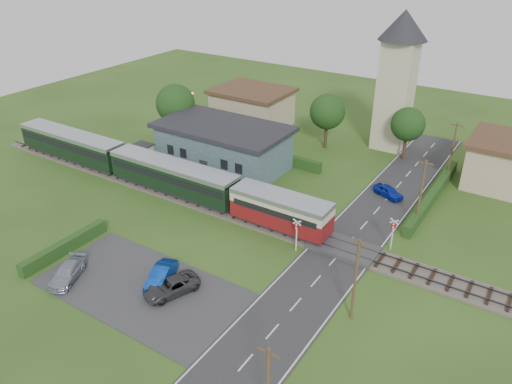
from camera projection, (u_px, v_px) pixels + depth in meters
The scene contains 31 objects.
ground at pixel (240, 228), 48.86m from camera, with size 120.00×120.00×0.00m, color #2D4C19.
railway_track at pixel (252, 218), 50.30m from camera, with size 76.00×3.20×0.49m.
road at pixel (334, 260), 44.06m from camera, with size 6.00×70.00×0.05m, color #28282B.
car_park at pixel (142, 288), 40.64m from camera, with size 17.00×9.00×0.08m, color #333335.
crossing_deck at pixel (343, 248), 45.45m from camera, with size 6.20×3.40×0.45m, color #333335.
platform at pixel (194, 182), 57.42m from camera, with size 30.00×3.00×0.45m, color gray.
equipment_hut at pixel (142, 154), 60.54m from camera, with size 2.30×2.30×2.55m.
station_building at pixel (223, 145), 60.57m from camera, with size 16.00×9.00×5.30m.
train at pixel (151, 169), 55.77m from camera, with size 43.20×2.90×3.40m.
church_tower at pixel (398, 71), 62.51m from camera, with size 6.00×6.00×17.60m.
house_west at pixel (252, 107), 73.34m from camera, with size 10.80×8.80×5.50m.
house_east at pixel (508, 163), 55.81m from camera, with size 8.80×8.80×5.50m.
hedge_carpark at pixel (65, 247), 44.93m from camera, with size 0.80×9.00×1.20m, color #193814.
hedge_roadside at pixel (433, 195), 53.67m from camera, with size 0.80×18.00×1.20m, color #193814.
hedge_station at pixel (244, 149), 64.88m from camera, with size 22.00×0.80×1.30m, color #193814.
tree_a at pixel (175, 104), 66.35m from camera, with size 5.20×5.20×8.00m.
tree_b at pixel (327, 112), 64.58m from camera, with size 4.60×4.60×7.34m.
tree_c at pixel (408, 124), 61.44m from camera, with size 4.20×4.20×6.78m.
utility_pole_b at pixel (355, 279), 35.90m from camera, with size 1.40×0.22×7.00m.
utility_pole_c at pixel (421, 192), 47.80m from camera, with size 1.40×0.22×7.00m.
utility_pole_d at pixel (452, 151), 56.72m from camera, with size 1.40×0.22×7.00m.
crossing_signal_near at pixel (297, 230), 44.49m from camera, with size 0.84×0.28×3.28m.
crossing_signal_far at pixel (393, 230), 44.61m from camera, with size 0.84×0.28×3.28m.
streetlamp_west at pixel (193, 106), 72.86m from camera, with size 0.30×0.30×5.15m.
streetlamp_east at pixel (477, 145), 59.84m from camera, with size 0.30×0.30×5.15m.
car_on_road at pixel (388, 191), 54.32m from camera, with size 1.43×3.56×1.21m, color #0D23A8.
car_park_blue at pixel (161, 275), 40.98m from camera, with size 1.43×4.09×1.35m, color #073292.
car_park_silver at pixel (67, 273), 41.35m from camera, with size 1.76×4.33×1.26m, color #929DAB.
car_park_dark at pixel (171, 286), 39.77m from camera, with size 2.11×4.57×1.27m, color #37363B.
pedestrian_near at pixel (236, 184), 54.15m from camera, with size 0.71×0.47×1.95m, color gray.
pedestrian_far at pixel (168, 165), 59.12m from camera, with size 0.74×0.58×1.52m, color gray.
Camera 1 is at (23.81, -34.11, 25.93)m, focal length 35.00 mm.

